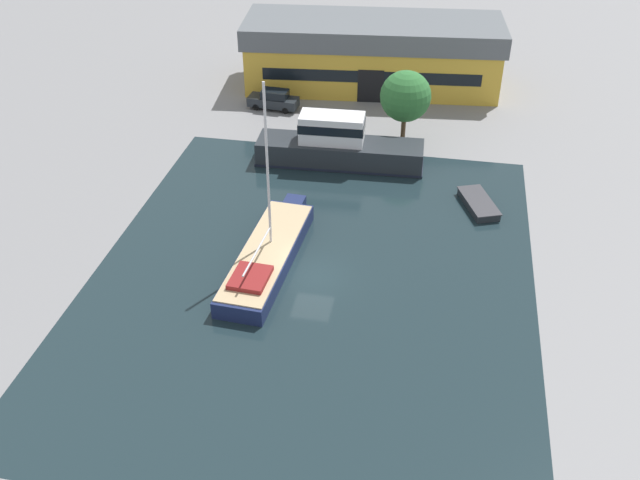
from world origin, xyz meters
TOP-DOWN VIEW (x-y plane):
  - ground_plane at (0.00, 0.00)m, footprint 440.00×440.00m
  - water_canal at (0.00, 0.00)m, footprint 27.25×34.64m
  - warehouse_building at (-0.29, 31.38)m, footprint 25.01×10.85m
  - quay_tree_near_building at (3.83, 19.80)m, footprint 4.17×4.17m
  - parked_car at (-8.36, 24.16)m, footprint 4.67×2.11m
  - sailboat_moored at (-3.06, 0.86)m, footprint 3.76×13.04m
  - motor_cruiser at (-0.90, 14.89)m, footprint 13.26×3.71m
  - small_dinghy at (10.15, 10.22)m, footprint 3.23×4.67m

SIDE VIEW (x-z plane):
  - ground_plane at x=0.00m, z-range 0.00..0.00m
  - water_canal at x=0.00m, z-range 0.00..0.01m
  - small_dinghy at x=10.15m, z-range 0.01..0.60m
  - sailboat_moored at x=-3.06m, z-range -5.32..6.64m
  - parked_car at x=-8.36m, z-range -0.01..1.77m
  - motor_cruiser at x=-0.90m, z-range -0.56..3.56m
  - warehouse_building at x=-0.29m, z-range 0.04..6.40m
  - quay_tree_near_building at x=3.83m, z-range 0.95..7.04m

